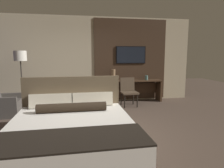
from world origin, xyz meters
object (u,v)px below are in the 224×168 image
object	(u,v)px
floor_lamp	(20,61)
desk_chair	(128,89)
vase_tall	(113,75)
desk	(132,87)
tv	(131,55)
vase_short	(146,78)
armchair_by_window	(5,106)
bed	(72,131)
book	(127,80)

from	to	relation	value
floor_lamp	desk_chair	bearing A→B (deg)	-1.03
floor_lamp	vase_tall	size ratio (longest dim) A/B	4.56
desk	floor_lamp	distance (m)	3.50
tv	desk_chair	distance (m)	1.28
desk_chair	desk	bearing A→B (deg)	60.25
desk_chair	vase_short	size ratio (longest dim) A/B	5.87
tv	vase_short	world-z (taller)	tv
armchair_by_window	vase_tall	xyz separation A→B (m)	(3.04, 0.96, 0.65)
floor_lamp	vase_short	size ratio (longest dim) A/B	11.37
bed	desk_chair	size ratio (longest dim) A/B	2.60
vase_tall	book	size ratio (longest dim) A/B	1.45
bed	floor_lamp	bearing A→B (deg)	117.99
bed	vase_tall	world-z (taller)	bed
vase_tall	desk	bearing A→B (deg)	-1.77
floor_lamp	tv	bearing A→B (deg)	10.58
bed	desk_chair	world-z (taller)	bed
armchair_by_window	book	world-z (taller)	armchair_by_window
tv	vase_short	distance (m)	0.93
tv	vase_short	size ratio (longest dim) A/B	6.92
desk_chair	book	size ratio (longest dim) A/B	3.42
armchair_by_window	vase_tall	distance (m)	3.26
bed	vase_short	distance (m)	3.99
armchair_by_window	book	size ratio (longest dim) A/B	3.02
bed	tv	xyz separation A→B (m)	(1.94, 3.29, 1.27)
desk_chair	floor_lamp	world-z (taller)	floor_lamp
tv	desk_chair	bearing A→B (deg)	-110.91
desk_chair	vase_short	world-z (taller)	vase_short
tv	vase_short	xyz separation A→B (m)	(0.51, -0.18, -0.76)
desk_chair	book	xyz separation A→B (m)	(0.08, 0.44, 0.23)
bed	book	distance (m)	3.55
desk	desk_chair	size ratio (longest dim) A/B	2.27
desk	vase_tall	distance (m)	0.76
tv	book	size ratio (longest dim) A/B	4.03
floor_lamp	vase_short	xyz separation A→B (m)	(3.86, 0.45, -0.61)
desk	tv	distance (m)	1.08
floor_lamp	armchair_by_window	bearing A→B (deg)	-123.35
bed	floor_lamp	world-z (taller)	floor_lamp
bed	armchair_by_window	bearing A→B (deg)	128.73
desk_chair	tv	bearing A→B (deg)	66.56
tv	book	xyz separation A→B (m)	(-0.19, -0.24, -0.82)
armchair_by_window	vase_short	distance (m)	4.32
desk	vase_tall	bearing A→B (deg)	178.23
desk	armchair_by_window	size ratio (longest dim) A/B	2.57
vase_short	armchair_by_window	bearing A→B (deg)	-167.32
vase_short	vase_tall	bearing A→B (deg)	178.87
desk_chair	floor_lamp	xyz separation A→B (m)	(-3.09, 0.06, 0.90)
desk	tv	world-z (taller)	tv
desk_chair	vase_short	bearing A→B (deg)	30.79
vase_tall	bed	bearing A→B (deg)	-112.59
desk	vase_short	bearing A→B (deg)	-0.32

